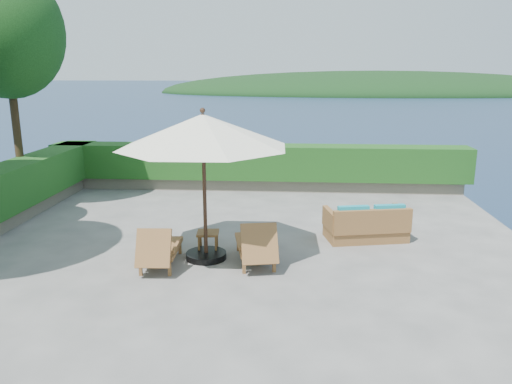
# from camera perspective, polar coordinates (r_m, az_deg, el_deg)

# --- Properties ---
(ground) EXTENTS (12.00, 12.00, 0.00)m
(ground) POSITION_cam_1_polar(r_m,az_deg,el_deg) (9.77, -2.11, -7.36)
(ground) COLOR gray
(ground) RESTS_ON ground
(foundation) EXTENTS (12.00, 12.00, 3.00)m
(foundation) POSITION_cam_1_polar(r_m,az_deg,el_deg) (10.43, -2.03, -15.34)
(foundation) COLOR #5D564A
(foundation) RESTS_ON ocean
(offshore_island) EXTENTS (126.00, 57.60, 12.60)m
(offshore_island) POSITION_cam_1_polar(r_m,az_deg,el_deg) (151.11, 13.49, 10.96)
(offshore_island) COLOR black
(offshore_island) RESTS_ON ocean
(planter_wall_far) EXTENTS (12.00, 0.60, 0.36)m
(planter_wall_far) POSITION_cam_1_polar(r_m,az_deg,el_deg) (15.06, 0.17, 0.97)
(planter_wall_far) COLOR gray
(planter_wall_far) RESTS_ON ground
(hedge_far) EXTENTS (12.40, 0.90, 1.00)m
(hedge_far) POSITION_cam_1_polar(r_m,az_deg,el_deg) (14.93, 0.17, 3.48)
(hedge_far) COLOR #1B4112
(hedge_far) RESTS_ON planter_wall_far
(tree_far) EXTENTS (2.80, 2.80, 6.03)m
(tree_far) POSITION_cam_1_polar(r_m,az_deg,el_deg) (14.14, -26.71, 15.96)
(tree_far) COLOR #3A2716
(tree_far) RESTS_ON ground
(patio_umbrella) EXTENTS (4.23, 4.23, 2.87)m
(patio_umbrella) POSITION_cam_1_polar(r_m,az_deg,el_deg) (9.12, -6.07, 6.78)
(patio_umbrella) COLOR black
(patio_umbrella) RESTS_ON ground
(lounge_left) EXTENTS (0.72, 1.50, 0.85)m
(lounge_left) POSITION_cam_1_polar(r_m,az_deg,el_deg) (9.32, -10.99, -6.36)
(lounge_left) COLOR brown
(lounge_left) RESTS_ON ground
(lounge_right) EXTENTS (0.93, 1.66, 0.90)m
(lounge_right) POSITION_cam_1_polar(r_m,az_deg,el_deg) (9.29, 0.02, -6.00)
(lounge_right) COLOR brown
(lounge_right) RESTS_ON ground
(side_table) EXTENTS (0.45, 0.45, 0.45)m
(side_table) POSITION_cam_1_polar(r_m,az_deg,el_deg) (9.85, -5.51, -4.99)
(side_table) COLOR brown
(side_table) RESTS_ON ground
(wicker_loveseat) EXTENTS (1.82, 1.18, 0.83)m
(wicker_loveseat) POSITION_cam_1_polar(r_m,az_deg,el_deg) (10.83, 12.52, -3.75)
(wicker_loveseat) COLOR brown
(wicker_loveseat) RESTS_ON ground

